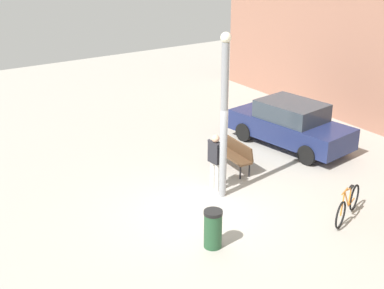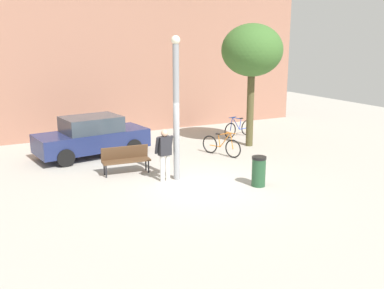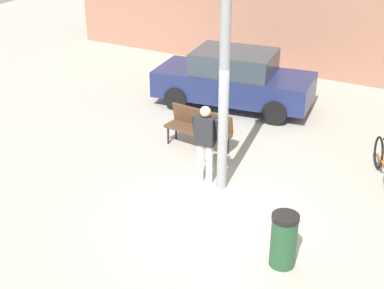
{
  "view_description": "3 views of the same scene",
  "coord_description": "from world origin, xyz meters",
  "px_view_note": "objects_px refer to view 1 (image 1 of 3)",
  "views": [
    {
      "loc": [
        10.41,
        -7.25,
        7.02
      ],
      "look_at": [
        -0.71,
        0.15,
        1.62
      ],
      "focal_mm": 51.29,
      "sensor_mm": 36.0,
      "label": 1
    },
    {
      "loc": [
        -6.15,
        -11.31,
        4.47
      ],
      "look_at": [
        -0.01,
        0.76,
        1.16
      ],
      "focal_mm": 41.06,
      "sensor_mm": 36.0,
      "label": 2
    },
    {
      "loc": [
        3.75,
        -7.72,
        5.68
      ],
      "look_at": [
        -0.67,
        0.17,
        1.25
      ],
      "focal_mm": 51.29,
      "sensor_mm": 36.0,
      "label": 3
    }
  ],
  "objects_px": {
    "park_bench": "(234,152)",
    "bicycle_orange": "(348,205)",
    "lamppost": "(224,114)",
    "trash_bin": "(213,229)",
    "parked_car_navy": "(291,124)",
    "person_by_lamppost": "(215,158)"
  },
  "relations": [
    {
      "from": "lamppost",
      "to": "bicycle_orange",
      "type": "relative_size",
      "value": 2.7
    },
    {
      "from": "lamppost",
      "to": "parked_car_navy",
      "type": "bearing_deg",
      "value": 112.44
    },
    {
      "from": "park_bench",
      "to": "lamppost",
      "type": "bearing_deg",
      "value": -47.48
    },
    {
      "from": "lamppost",
      "to": "parked_car_navy",
      "type": "xyz_separation_m",
      "value": [
        -1.68,
        4.08,
        -1.62
      ]
    },
    {
      "from": "person_by_lamppost",
      "to": "bicycle_orange",
      "type": "relative_size",
      "value": 1.0
    },
    {
      "from": "bicycle_orange",
      "to": "trash_bin",
      "type": "bearing_deg",
      "value": -102.81
    },
    {
      "from": "person_by_lamppost",
      "to": "park_bench",
      "type": "height_order",
      "value": "person_by_lamppost"
    },
    {
      "from": "person_by_lamppost",
      "to": "trash_bin",
      "type": "xyz_separation_m",
      "value": [
        2.37,
        -1.77,
        -0.49
      ]
    },
    {
      "from": "person_by_lamppost",
      "to": "bicycle_orange",
      "type": "distance_m",
      "value": 3.73
    },
    {
      "from": "parked_car_navy",
      "to": "trash_bin",
      "type": "xyz_separation_m",
      "value": [
        3.65,
        -5.82,
        -0.3
      ]
    },
    {
      "from": "park_bench",
      "to": "parked_car_navy",
      "type": "distance_m",
      "value": 2.75
    },
    {
      "from": "park_bench",
      "to": "parked_car_navy",
      "type": "height_order",
      "value": "parked_car_navy"
    },
    {
      "from": "park_bench",
      "to": "trash_bin",
      "type": "xyz_separation_m",
      "value": [
        3.22,
        -3.11,
        -0.07
      ]
    },
    {
      "from": "person_by_lamppost",
      "to": "parked_car_navy",
      "type": "distance_m",
      "value": 4.25
    },
    {
      "from": "lamppost",
      "to": "park_bench",
      "type": "height_order",
      "value": "lamppost"
    },
    {
      "from": "park_bench",
      "to": "bicycle_orange",
      "type": "distance_m",
      "value": 4.08
    },
    {
      "from": "park_bench",
      "to": "parked_car_navy",
      "type": "xyz_separation_m",
      "value": [
        -0.43,
        2.71,
        0.23
      ]
    },
    {
      "from": "bicycle_orange",
      "to": "trash_bin",
      "type": "relative_size",
      "value": 1.78
    },
    {
      "from": "trash_bin",
      "to": "person_by_lamppost",
      "type": "bearing_deg",
      "value": 143.21
    },
    {
      "from": "lamppost",
      "to": "trash_bin",
      "type": "distance_m",
      "value": 3.25
    },
    {
      "from": "park_bench",
      "to": "bicycle_orange",
      "type": "bearing_deg",
      "value": 7.28
    },
    {
      "from": "trash_bin",
      "to": "lamppost",
      "type": "bearing_deg",
      "value": 138.54
    }
  ]
}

